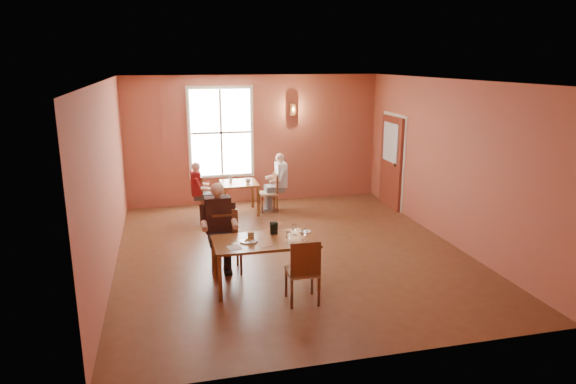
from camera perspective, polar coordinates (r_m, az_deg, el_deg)
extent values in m
cube|color=brown|center=(9.24, 0.30, -6.62)|extent=(6.00, 7.00, 0.01)
cube|color=brown|center=(12.19, -3.70, 5.82)|extent=(6.00, 0.04, 3.00)
cube|color=brown|center=(5.60, 9.03, -4.73)|extent=(6.00, 0.04, 3.00)
cube|color=brown|center=(8.61, -19.45, 1.39)|extent=(0.04, 7.00, 3.00)
cube|color=brown|center=(9.96, 17.32, 3.25)|extent=(0.04, 7.00, 3.00)
cube|color=white|center=(8.63, 0.32, 12.31)|extent=(6.00, 7.00, 0.04)
cube|color=white|center=(12.00, -7.46, 6.56)|extent=(1.36, 0.10, 1.96)
cube|color=maroon|center=(12.01, 11.34, 3.26)|extent=(0.12, 1.04, 2.10)
cylinder|color=brown|center=(12.19, 0.55, 9.17)|extent=(0.16, 0.16, 0.28)
cylinder|color=beige|center=(7.65, -4.40, -5.37)|extent=(0.29, 0.29, 0.04)
cube|color=#B4864B|center=(7.69, -4.15, -4.94)|extent=(0.10, 0.09, 0.11)
cube|color=black|center=(7.91, -1.57, -4.04)|extent=(0.12, 0.06, 0.20)
cube|color=silver|center=(7.42, -2.34, -6.11)|extent=(0.19, 0.05, 0.00)
cube|color=white|center=(7.42, -5.98, -6.15)|extent=(0.22, 0.22, 0.01)
cylinder|color=white|center=(8.04, 1.90, -4.41)|extent=(0.22, 0.22, 0.01)
cube|color=black|center=(7.52, 1.87, -5.75)|extent=(0.14, 0.10, 0.02)
imported|color=silver|center=(11.31, -4.46, 1.23)|extent=(0.12, 0.12, 0.09)
imported|color=silver|center=(11.47, -6.39, 1.35)|extent=(0.11, 0.11, 0.08)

